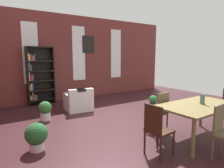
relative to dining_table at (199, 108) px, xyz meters
name	(u,v)px	position (x,y,z in m)	size (l,w,h in m)	color
ground_plane	(143,124)	(-0.34, 1.33, -0.68)	(10.50, 10.50, 0.00)	#381A1F
back_wall_brick	(78,58)	(-0.34, 5.30, 1.02)	(9.08, 0.12, 3.40)	brown
window_pane_0	(31,53)	(-2.23, 5.23, 1.19)	(0.55, 0.02, 2.21)	white
window_pane_1	(79,54)	(-0.34, 5.23, 1.19)	(0.55, 0.02, 2.21)	white
window_pane_2	(116,54)	(1.54, 5.23, 1.19)	(0.55, 0.02, 2.21)	white
dining_table	(199,108)	(0.00, 0.00, 0.00)	(1.79, 1.03, 0.76)	brown
vase_on_table	(202,99)	(0.11, 0.00, 0.19)	(0.10, 0.10, 0.21)	#4C7266
tealight_candle_0	(208,106)	(-0.02, -0.20, 0.10)	(0.04, 0.04, 0.04)	silver
dining_chair_head_left	(157,128)	(-1.27, 0.00, -0.17)	(0.43, 0.43, 0.95)	#371F13
dining_chair_far_left	(159,111)	(-0.40, 0.74, -0.17)	(0.41, 0.41, 0.95)	brown
bookshelf_tall	(39,76)	(-2.03, 5.06, 0.38)	(0.95, 0.30, 2.11)	black
armchair_white	(79,102)	(-1.19, 3.49, -0.40)	(0.88, 0.88, 0.75)	silver
potted_plant_by_shelf	(153,101)	(0.98, 2.24, -0.42)	(0.28, 0.28, 0.46)	#333338
potted_plant_corner	(45,110)	(-2.37, 3.08, -0.39)	(0.36, 0.36, 0.53)	silver
potted_plant_window	(36,136)	(-2.99, 1.41, -0.39)	(0.42, 0.42, 0.53)	silver
framed_picture	(88,45)	(0.10, 5.23, 1.57)	(0.56, 0.03, 0.72)	black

